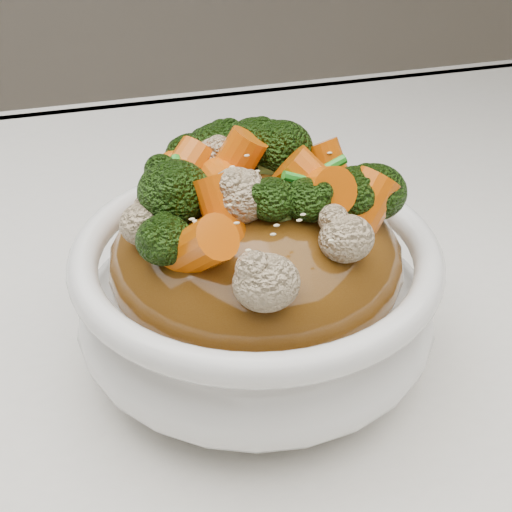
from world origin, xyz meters
name	(u,v)px	position (x,y,z in m)	size (l,w,h in m)	color
tablecloth	(184,405)	(0.00, 0.00, 0.73)	(1.20, 0.80, 0.04)	white
bowl	(256,300)	(0.05, 0.01, 0.79)	(0.20, 0.20, 0.08)	white
sauce_base	(256,260)	(0.05, 0.01, 0.82)	(0.16, 0.16, 0.09)	#5A350F
carrots	(256,165)	(0.05, 0.01, 0.87)	(0.16, 0.16, 0.05)	#D25806
broccoli	(256,167)	(0.05, 0.01, 0.87)	(0.16, 0.16, 0.04)	black
cauliflower	(256,170)	(0.05, 0.01, 0.87)	(0.16, 0.16, 0.03)	#CAB28A
scallions	(256,164)	(0.05, 0.01, 0.87)	(0.12, 0.12, 0.02)	#258E20
sesame_seeds	(256,164)	(0.05, 0.01, 0.87)	(0.14, 0.14, 0.01)	beige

